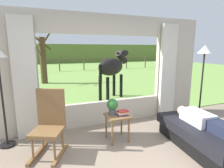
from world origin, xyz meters
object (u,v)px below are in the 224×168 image
Objects in this scene: book_stack at (123,113)px; reclining_person at (206,121)px; pasture_tree at (43,59)px; rocking_chair at (49,123)px; side_table at (117,120)px; potted_plant at (112,106)px; horse at (112,67)px; floor_lamp_right at (204,61)px; recliner_sofa at (202,136)px.

reclining_person is at bearing -33.22° from book_stack.
rocking_chair is at bearing -90.35° from pasture_tree.
side_table is 0.19× the size of pasture_tree.
reclining_person is at bearing 6.61° from rocking_chair.
horse reaches higher than potted_plant.
potted_plant is at bearing 152.06° from reclining_person.
book_stack is 2.28m from floor_lamp_right.
horse is at bearing 76.89° from rocking_chair.
pasture_tree is at bearing 116.14° from floor_lamp_right.
pasture_tree is (-3.37, 6.87, -0.21)m from floor_lamp_right.
recliner_sofa is 0.31m from reclining_person.
floor_lamp_right reaches higher than side_table.
horse is (0.94, 2.93, 0.58)m from book_stack.
rocking_chair is 5.41× the size of book_stack.
horse is (1.03, 2.88, 0.73)m from side_table.
pasture_tree is at bearing 175.35° from horse.
recliner_sofa is 1.24× the size of reclining_person.
reclining_person is 8.22m from pasture_tree.
reclining_person is at bearing -71.85° from pasture_tree.
side_table is 3.14m from horse.
pasture_tree is (-2.55, 7.73, 1.08)m from recliner_sofa.
potted_plant is 6.96m from pasture_tree.
recliner_sofa is 1.59m from side_table.
recliner_sofa is at bearing -31.47° from side_table.
recliner_sofa is 1.51m from book_stack.
rocking_chair is 0.65× the size of horse.
pasture_tree reaches higher than horse.
pasture_tree reaches higher than recliner_sofa.
potted_plant is at bearing -80.64° from pasture_tree.
rocking_chair is 3.50× the size of potted_plant.
floor_lamp_right is (2.16, 0.04, 1.08)m from side_table.
reclining_person is 2.74m from rocking_chair.
recliner_sofa is at bearing 95.29° from reclining_person.
side_table is 0.30× the size of horse.
floor_lamp_right is at bearing 51.50° from recliner_sofa.
floor_lamp_right is at bearing -0.59° from potted_plant.
potted_plant is 1.55× the size of book_stack.
side_table is at bearing -80.08° from pasture_tree.
reclining_person is 0.83× the size of horse.
pasture_tree is at bearing 99.92° from side_table.
horse is at bearing 100.06° from recliner_sofa.
side_table is 2.51× the size of book_stack.
rocking_chair is at bearing 166.50° from reclining_person.
floor_lamp_right is (0.82, 0.91, 0.99)m from reclining_person.
rocking_chair reaches higher than book_stack.
horse reaches higher than recliner_sofa.
side_table is at bearing -53.46° from horse.
potted_plant is 0.12× the size of pasture_tree.
recliner_sofa is at bearing 7.60° from rocking_chair.
horse is at bearing 70.28° from side_table.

